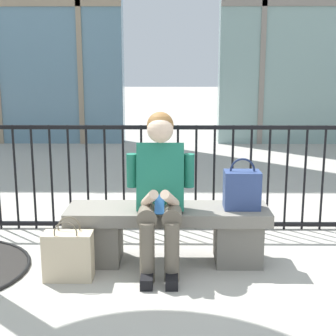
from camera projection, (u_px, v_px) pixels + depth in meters
The scene contains 6 objects.
ground_plane at pixel (168, 261), 3.97m from camera, with size 60.00×60.00×0.00m, color #B2ADA3.
stone_bench at pixel (168, 229), 3.91m from camera, with size 1.60×0.44×0.45m.
seated_person_with_phone at pixel (160, 187), 3.71m from camera, with size 0.52×0.66×1.21m.
handbag_on_bench at pixel (242, 189), 3.83m from camera, with size 0.28×0.19×0.40m.
shopping_bag at pixel (68, 255), 3.60m from camera, with size 0.36×0.17×0.46m.
plaza_railing at pixel (169, 177), 4.63m from camera, with size 8.77×0.04×1.01m.
Camera 1 is at (0.04, -3.72, 1.57)m, focal length 52.31 mm.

